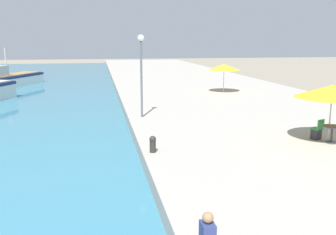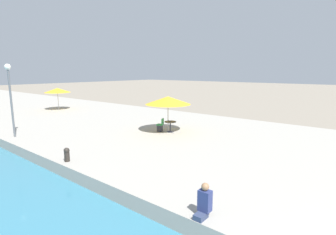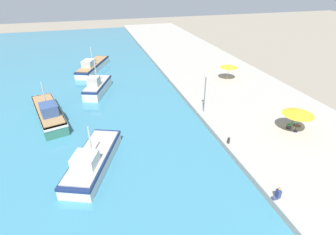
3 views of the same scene
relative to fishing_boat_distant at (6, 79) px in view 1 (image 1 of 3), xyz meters
name	(u,v)px [view 1 (image 1 of 3)]	position (x,y,z in m)	size (l,w,h in m)	color
quay_promenade	(191,84)	(19.11, -3.35, -0.54)	(16.00, 90.00, 0.62)	#A39E93
fishing_boat_distant	(6,79)	(0.00, 0.00, 0.00)	(6.23, 10.43, 4.07)	white
cafe_umbrella_pink	(332,91)	(19.09, -27.73, 1.95)	(3.06, 3.06, 2.44)	#B7B7B7
cafe_umbrella_white	(224,67)	(19.78, -11.95, 1.86)	(2.68, 2.68, 2.32)	#B7B7B7
cafe_table	(332,131)	(19.12, -27.91, 0.30)	(0.80, 0.80, 0.74)	#333338
cafe_chair_left	(317,132)	(18.85, -27.24, 0.10)	(0.53, 0.55, 0.91)	#2D2D33
mooring_bollard	(153,144)	(11.52, -27.86, 0.12)	(0.26, 0.26, 0.65)	#2D2823
lamppost	(141,62)	(11.89, -21.01, 2.86)	(0.36, 0.36, 4.56)	#565B60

